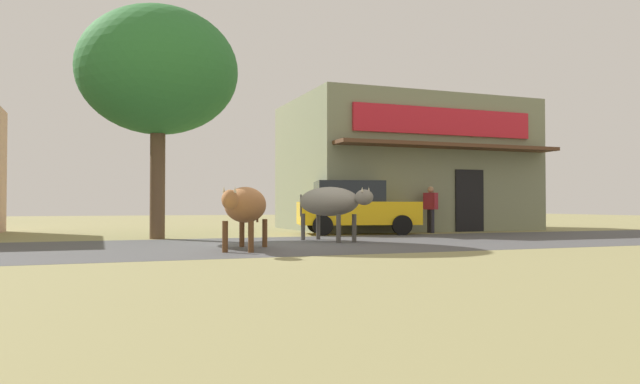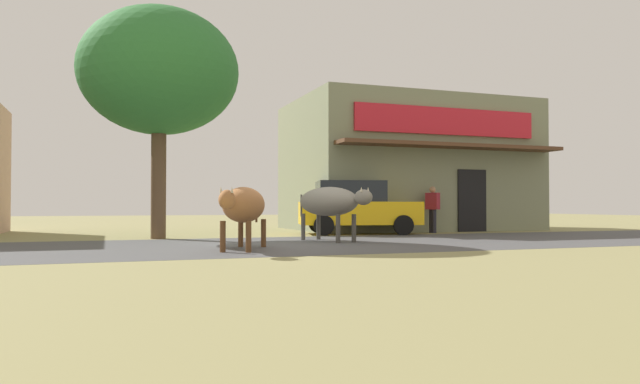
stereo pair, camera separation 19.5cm
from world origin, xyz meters
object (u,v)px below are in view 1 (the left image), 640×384
parked_hatchback_car (355,207)px  pedestrian_by_shop (431,206)px  cow_near_brown (246,205)px  roadside_tree (158,72)px  cow_far_dark (329,202)px

parked_hatchback_car → pedestrian_by_shop: bearing=-6.2°
parked_hatchback_car → cow_near_brown: size_ratio=1.46×
roadside_tree → cow_near_brown: (1.29, -4.62, -3.57)m
parked_hatchback_car → cow_near_brown: parked_hatchback_car is taller
parked_hatchback_car → cow_far_dark: bearing=-123.4°
parked_hatchback_car → pedestrian_by_shop: (2.55, -0.28, 0.03)m
roadside_tree → parked_hatchback_car: bearing=5.4°
cow_near_brown → cow_far_dark: bearing=37.5°
roadside_tree → cow_far_dark: roadside_tree is taller
roadside_tree → parked_hatchback_car: (6.00, 0.56, -3.63)m
cow_near_brown → pedestrian_by_shop: size_ratio=1.83×
roadside_tree → pedestrian_by_shop: roadside_tree is taller
cow_near_brown → roadside_tree: bearing=105.7°
cow_far_dark → cow_near_brown: bearing=-142.5°
parked_hatchback_car → pedestrian_by_shop: size_ratio=2.67×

